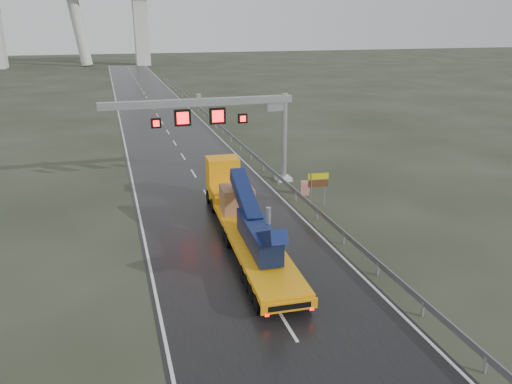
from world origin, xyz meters
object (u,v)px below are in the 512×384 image
object	(u,v)px
sign_gantry	(226,117)
heavy_haul_truck	(241,210)
exit_sign_pair	(318,183)
striped_barrier	(305,188)

from	to	relation	value
sign_gantry	heavy_haul_truck	distance (m)	10.60
exit_sign_pair	striped_barrier	bearing A→B (deg)	92.19
striped_barrier	heavy_haul_truck	bearing A→B (deg)	-120.61
striped_barrier	sign_gantry	bearing A→B (deg)	160.79
sign_gantry	striped_barrier	xyz separation A→B (m)	(5.14, -3.99, -5.07)
exit_sign_pair	heavy_haul_truck	bearing A→B (deg)	-149.59
heavy_haul_truck	striped_barrier	xyz separation A→B (m)	(6.60, 5.70, -1.01)
exit_sign_pair	striped_barrier	world-z (taller)	exit_sign_pair
heavy_haul_truck	striped_barrier	distance (m)	8.78
sign_gantry	exit_sign_pair	world-z (taller)	sign_gantry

